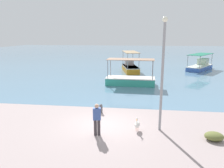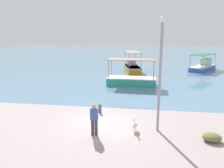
% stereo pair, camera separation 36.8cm
% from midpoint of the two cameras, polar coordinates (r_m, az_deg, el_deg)
% --- Properties ---
extents(ground, '(120.00, 120.00, 0.00)m').
position_cam_midpoint_polar(ground, '(12.84, -1.76, -10.54)').
color(ground, '#A18F8E').
extents(harbor_water, '(110.00, 90.00, 0.00)m').
position_cam_midpoint_polar(harbor_water, '(59.85, 6.41, 7.84)').
color(harbor_water, '#5C829D').
rests_on(harbor_water, ground).
extents(fishing_boat_near_right, '(5.05, 2.17, 2.66)m').
position_cam_midpoint_polar(fishing_boat_near_right, '(22.57, 5.55, 1.15)').
color(fishing_boat_near_right, teal).
rests_on(fishing_boat_near_right, harbor_water).
extents(fishing_boat_outer, '(2.78, 5.34, 2.78)m').
position_cam_midpoint_polar(fishing_boat_outer, '(30.66, 5.64, 4.41)').
color(fishing_boat_outer, orange).
rests_on(fishing_boat_outer, harbor_water).
extents(fishing_boat_far_left, '(4.82, 5.93, 2.32)m').
position_cam_midpoint_polar(fishing_boat_far_left, '(34.79, 23.00, 4.36)').
color(fishing_boat_far_left, '#395FB4').
rests_on(fishing_boat_far_left, harbor_water).
extents(pelican, '(0.34, 0.81, 0.80)m').
position_cam_midpoint_polar(pelican, '(11.97, 6.84, -10.47)').
color(pelican, '#E0997A').
rests_on(pelican, ground).
extents(lamp_post, '(0.28, 0.28, 5.94)m').
position_cam_midpoint_polar(lamp_post, '(11.48, 13.39, 3.66)').
color(lamp_post, gray).
rests_on(lamp_post, ground).
extents(mooring_bollard, '(0.22, 0.22, 0.61)m').
position_cam_midpoint_polar(mooring_bollard, '(14.56, -2.45, -6.30)').
color(mooring_bollard, '#47474C').
rests_on(mooring_bollard, ground).
extents(fisherman_standing, '(0.43, 0.28, 1.69)m').
position_cam_midpoint_polar(fisherman_standing, '(11.28, -3.73, -8.98)').
color(fisherman_standing, '#3A3438').
rests_on(fisherman_standing, ground).
extents(net_pile, '(0.92, 0.78, 0.40)m').
position_cam_midpoint_polar(net_pile, '(12.04, 25.45, -12.45)').
color(net_pile, olive).
rests_on(net_pile, ground).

